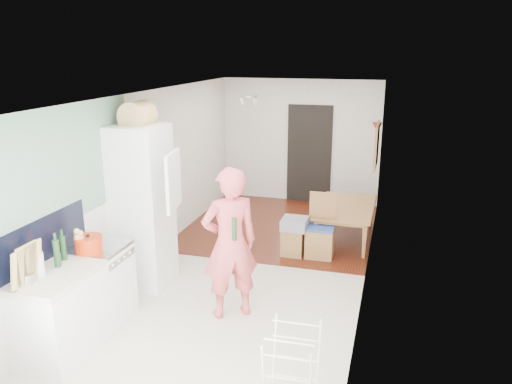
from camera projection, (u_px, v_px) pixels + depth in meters
The scene contains 32 objects.
room_shell at pixel (252, 186), 6.89m from camera, with size 3.20×7.00×2.50m, color beige, non-canonical shape.
floor at pixel (252, 269), 7.24m from camera, with size 3.20×7.00×0.01m, color silver.
wood_floor_overlay at pixel (281, 226), 8.94m from camera, with size 3.20×3.30×0.01m, color #5A1E12.
sage_wall_panel at pixel (55, 169), 5.29m from camera, with size 0.02×3.00×1.30m, color gray.
tile_splashback at pixel (28, 249), 4.98m from camera, with size 0.02×1.90×0.50m, color black.
doorway_recess at pixel (309, 154), 10.12m from camera, with size 0.90×0.04×2.00m, color black.
base_cabinet at pixel (60, 317), 5.10m from camera, with size 0.60×0.90×0.86m, color white.
worktop at pixel (55, 276), 4.98m from camera, with size 0.62×0.92×0.06m, color beige.
range_cooker at pixel (101, 284), 5.79m from camera, with size 0.60×0.60×0.88m, color white.
cooker_top at pixel (97, 248), 5.67m from camera, with size 0.60×0.60×0.04m, color #B5B5B7.
fridge_housing at pixel (142, 207), 6.55m from camera, with size 0.66×0.66×2.15m, color white.
fridge_door at pixel (173, 181), 5.98m from camera, with size 0.56×0.04×0.70m, color white.
fridge_interior at pixel (162, 173), 6.34m from camera, with size 0.02×0.52×0.66m, color white.
pinboard at pixel (377, 145), 8.14m from camera, with size 0.03×0.90×0.70m, color tan.
pinboard_frame at pixel (376, 145), 8.15m from camera, with size 0.01×0.94×0.74m, color olive.
wall_sconce at pixel (377, 127), 8.70m from camera, with size 0.18×0.18×0.16m, color maroon.
person at pixel (230, 230), 5.71m from camera, with size 0.78×0.52×2.15m, color #D95154.
dining_table at pixel (347, 226), 8.29m from camera, with size 1.38×0.77×0.48m, color olive.
dining_chair at pixel (321, 227), 7.53m from camera, with size 0.41×0.41×0.97m, color olive, non-canonical shape.
stool at pixel (293, 242), 7.66m from camera, with size 0.33×0.33×0.43m, color olive, non-canonical shape.
grey_drape at pixel (295, 224), 7.57m from camera, with size 0.38×0.38×0.17m, color gray.
drying_rack at pixel (292, 372), 4.27m from camera, with size 0.42×0.38×0.82m, color white, non-canonical shape.
bread_bin at pixel (138, 116), 6.30m from camera, with size 0.40×0.38×0.21m, color tan, non-canonical shape.
red_casserole at pixel (89, 244), 5.48m from camera, with size 0.31×0.31×0.18m, color red.
steel_pan at pixel (25, 278), 4.77m from camera, with size 0.18×0.18×0.09m, color #B5B5B7.
held_bottle at pixel (234, 229), 5.48m from camera, with size 0.06×0.06×0.26m, color #1B3B1D.
bottle_a at pixel (63, 248), 5.26m from camera, with size 0.06×0.06×0.27m, color #1B3B1D.
bottle_b at pixel (57, 253), 5.09m from camera, with size 0.07×0.07×0.29m, color #1B3B1D.
bottle_c at pixel (39, 264), 4.89m from camera, with size 0.10×0.10×0.25m, color silver.
pepper_mill_front at pixel (78, 244), 5.40m from camera, with size 0.06×0.06×0.23m, color tan.
pepper_mill_back at pixel (82, 245), 5.42m from camera, with size 0.06×0.06×0.21m, color tan.
chopping_boards at pixel (26, 265), 4.67m from camera, with size 0.04×0.31×0.42m, color tan, non-canonical shape.
Camera 1 is at (1.88, -6.37, 3.09)m, focal length 35.00 mm.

